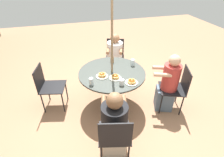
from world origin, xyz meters
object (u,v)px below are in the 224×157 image
patio_chair_north (48,85)px  pancake_plate_c (132,82)px  patio_chair_west (115,55)px  drinking_glass_a (91,81)px  patio_table (112,77)px  diner_south (168,85)px  diner_east (114,126)px  pancake_plate_b (115,77)px  pancake_plate_a (102,76)px  coffee_cup (122,82)px  patio_chair_east (115,135)px  syrup_bottle (112,60)px  patio_chair_south (177,87)px  diner_west (115,59)px  drinking_glass_b (133,62)px

patio_chair_north → pancake_plate_c: size_ratio=4.24×
patio_chair_west → drinking_glass_a: bearing=79.1°
patio_table → patio_chair_north: patio_chair_north is taller
patio_chair_west → diner_south: bearing=129.7°
patio_table → diner_east: 1.05m
pancake_plate_b → patio_table: bearing=0.9°
pancake_plate_a → coffee_cup: coffee_cup is taller
patio_chair_east → syrup_bottle: bearing=89.5°
patio_chair_east → syrup_bottle: (1.54, -0.38, 0.31)m
patio_chair_north → patio_chair_west: (0.89, -1.57, 0.00)m
pancake_plate_c → patio_chair_south: bearing=-90.8°
pancake_plate_b → syrup_bottle: bearing=-9.4°
patio_chair_north → diner_west: bearing=127.9°
diner_south → pancake_plate_c: 0.79m
diner_east → syrup_bottle: diner_east is taller
patio_table → patio_chair_west: size_ratio=1.37×
pancake_plate_a → drinking_glass_a: drinking_glass_a is taller
patio_table → syrup_bottle: 0.41m
patio_chair_west → pancake_plate_a: patio_chair_west is taller
pancake_plate_b → syrup_bottle: size_ratio=1.27×
patio_table → patio_chair_south: patio_chair_south is taller
patio_chair_north → drinking_glass_a: size_ratio=7.20×
patio_chair_north → drinking_glass_a: 0.98m
pancake_plate_b → pancake_plate_a: bearing=61.8°
drinking_glass_a → patio_chair_north: bearing=54.2°
diner_west → pancake_plate_a: (-1.08, 0.54, 0.28)m
patio_chair_north → pancake_plate_a: size_ratio=4.24×
patio_chair_east → patio_chair_south: (0.75, -1.41, 0.00)m
diner_south → coffee_cup: size_ratio=11.27×
diner_east → diner_west: size_ratio=1.00×
diner_east → syrup_bottle: size_ratio=6.67×
patio_chair_east → coffee_cup: bearing=80.0°
coffee_cup → syrup_bottle: bearing=-3.7°
patio_chair_north → patio_chair_south: size_ratio=1.00×
pancake_plate_b → diner_south: bearing=-99.0°
pancake_plate_b → drinking_glass_b: drinking_glass_b is taller
patio_chair_east → drinking_glass_a: (0.89, 0.15, 0.30)m
patio_chair_south → patio_chair_north: bearing=94.2°
coffee_cup → drinking_glass_b: (0.56, -0.40, 0.01)m
syrup_bottle → coffee_cup: 0.78m
diner_south → diner_west: 1.49m
patio_table → pancake_plate_b: (-0.21, -0.00, 0.13)m
patio_chair_east → pancake_plate_a: size_ratio=4.24×
patio_chair_north → patio_chair_south: same height
patio_table → diner_south: diner_south is taller
patio_chair_west → drinking_glass_b: patio_chair_west is taller
pancake_plate_a → pancake_plate_c: (-0.32, -0.43, -0.00)m
patio_table → drinking_glass_b: bearing=-72.5°
diner_west → pancake_plate_a: 1.24m
patio_chair_south → diner_south: (0.06, 0.16, 0.02)m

